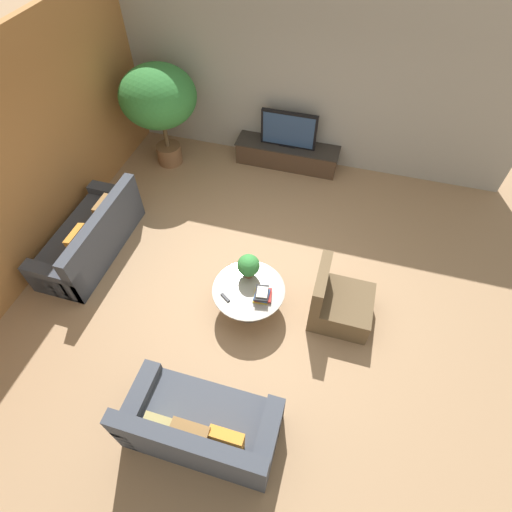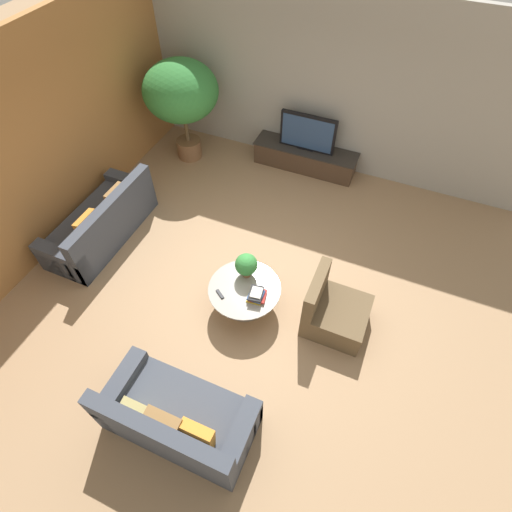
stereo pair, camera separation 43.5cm
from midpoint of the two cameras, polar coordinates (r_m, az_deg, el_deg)
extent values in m
plane|color=#9E7A56|center=(5.95, 1.33, -4.12)|extent=(24.00, 24.00, 0.00)
cube|color=#A39E93|center=(7.40, 11.98, 22.58)|extent=(7.40, 0.12, 3.00)
cube|color=#B2753D|center=(6.56, -26.00, 14.62)|extent=(0.12, 7.40, 3.00)
cube|color=#473323|center=(7.83, 8.63, 13.63)|extent=(1.90, 0.48, 0.43)
cube|color=#2D2823|center=(7.71, 8.81, 14.85)|extent=(1.94, 0.50, 0.02)
cube|color=black|center=(7.52, 9.14, 16.97)|extent=(1.02, 0.08, 0.67)
cube|color=navy|center=(7.49, 9.04, 16.81)|extent=(0.94, 0.00, 0.60)
cube|color=black|center=(7.70, 8.83, 14.98)|extent=(0.31, 0.13, 0.02)
cylinder|color=#756656|center=(5.73, 0.61, -7.14)|extent=(0.54, 0.54, 0.02)
cylinder|color=#756656|center=(5.56, 0.63, -6.06)|extent=(0.10, 0.10, 0.41)
cylinder|color=gray|center=(5.39, 0.65, -4.80)|extent=(0.98, 0.98, 0.02)
cube|color=#3D424C|center=(6.82, -19.58, 4.03)|extent=(0.84, 1.94, 0.42)
cube|color=#3D424C|center=(6.34, -18.15, 5.82)|extent=(0.16, 1.94, 0.42)
cube|color=#3D424C|center=(7.23, -15.74, 9.04)|extent=(0.84, 0.20, 0.54)
cube|color=#3D424C|center=(6.41, -24.13, -0.90)|extent=(0.84, 0.20, 0.54)
cube|color=olive|center=(6.63, -17.56, 7.86)|extent=(0.14, 0.38, 0.35)
cube|color=orange|center=(6.30, -20.94, 3.94)|extent=(0.19, 0.39, 0.37)
cube|color=#3D424C|center=(4.90, -8.09, -21.92)|extent=(1.68, 0.84, 0.42)
cube|color=#3D424C|center=(4.44, -10.99, -23.99)|extent=(1.68, 0.16, 0.42)
cube|color=#3D424C|center=(4.72, 0.52, -25.25)|extent=(0.20, 0.84, 0.54)
cube|color=#3D424C|center=(5.07, -15.86, -18.01)|extent=(0.20, 0.84, 0.54)
cube|color=orange|center=(4.43, -5.41, -24.37)|extent=(0.36, 0.17, 0.34)
cube|color=olive|center=(4.50, -9.83, -22.37)|extent=(0.39, 0.16, 0.36)
cube|color=tan|center=(4.64, -13.85, -20.55)|extent=(0.30, 0.17, 0.29)
cube|color=brown|center=(5.57, 13.62, -8.42)|extent=(0.80, 0.76, 0.40)
cube|color=brown|center=(5.22, 11.02, -4.86)|extent=(0.14, 0.76, 0.46)
cylinder|color=brown|center=(8.13, -7.95, 14.98)|extent=(0.46, 0.46, 0.36)
cylinder|color=brown|center=(7.90, -8.29, 17.47)|extent=(0.08, 0.08, 0.48)
ellipsoid|color=#337F38|center=(7.52, -8.98, 22.24)|extent=(1.32, 1.32, 1.01)
cylinder|color=brown|center=(5.48, 0.91, -2.48)|extent=(0.12, 0.12, 0.09)
sphere|color=#337F38|center=(5.34, 0.93, -1.34)|extent=(0.31, 0.31, 0.31)
cube|color=gold|center=(5.30, 2.32, -5.85)|extent=(0.22, 0.27, 0.02)
cube|color=#A32823|center=(5.27, 2.62, -5.77)|extent=(0.25, 0.26, 0.03)
cube|color=#2D4C84|center=(5.24, 2.37, -5.76)|extent=(0.20, 0.21, 0.03)
cube|color=#232326|center=(5.22, 2.39, -5.49)|extent=(0.21, 0.28, 0.03)
cube|color=beige|center=(5.19, 2.47, -5.36)|extent=(0.16, 0.19, 0.02)
cube|color=black|center=(5.32, -2.83, -5.57)|extent=(0.16, 0.12, 0.02)
camera|label=1|loc=(0.22, -87.76, 2.71)|focal=28.00mm
camera|label=2|loc=(0.22, 92.24, -2.71)|focal=28.00mm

